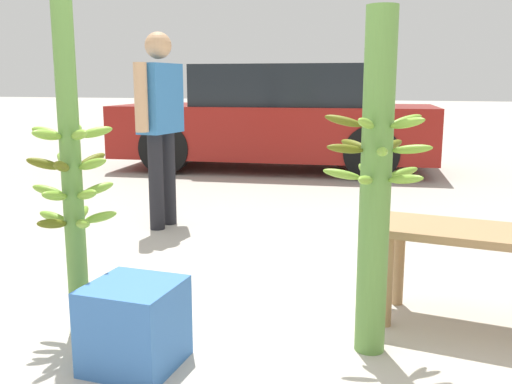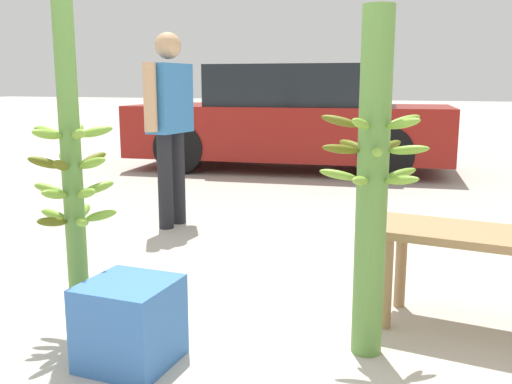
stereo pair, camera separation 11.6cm
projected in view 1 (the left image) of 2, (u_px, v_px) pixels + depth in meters
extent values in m
plane|color=#B2AA9E|center=(201.00, 367.00, 2.47)|extent=(80.00, 80.00, 0.00)
cylinder|color=#5B8C3D|center=(71.00, 170.00, 2.70)|extent=(0.10, 0.10, 1.61)
ellipsoid|color=#75A333|center=(46.00, 132.00, 2.69)|extent=(0.17, 0.06, 0.07)
ellipsoid|color=#75A333|center=(47.00, 135.00, 2.56)|extent=(0.08, 0.17, 0.07)
ellipsoid|color=#75A333|center=(79.00, 135.00, 2.57)|extent=(0.16, 0.12, 0.07)
ellipsoid|color=#75A333|center=(96.00, 132.00, 2.71)|extent=(0.15, 0.14, 0.07)
ellipsoid|color=#75A333|center=(76.00, 131.00, 2.78)|extent=(0.10, 0.17, 0.07)
ellipsoid|color=#545914|center=(44.00, 164.00, 2.66)|extent=(0.16, 0.13, 0.09)
ellipsoid|color=#545914|center=(62.00, 166.00, 2.57)|extent=(0.09, 0.17, 0.09)
ellipsoid|color=#75A333|center=(92.00, 164.00, 2.65)|extent=(0.16, 0.05, 0.09)
ellipsoid|color=#545914|center=(92.00, 160.00, 2.78)|extent=(0.10, 0.17, 0.09)
ellipsoid|color=#75A333|center=(64.00, 160.00, 2.79)|extent=(0.16, 0.13, 0.09)
ellipsoid|color=#75A333|center=(54.00, 196.00, 2.61)|extent=(0.06, 0.17, 0.08)
ellipsoid|color=#75A333|center=(87.00, 194.00, 2.64)|extent=(0.17, 0.10, 0.08)
ellipsoid|color=#75A333|center=(98.00, 189.00, 2.78)|extent=(0.14, 0.15, 0.08)
ellipsoid|color=#75A333|center=(75.00, 187.00, 2.83)|extent=(0.12, 0.16, 0.08)
ellipsoid|color=#75A333|center=(48.00, 191.00, 2.73)|extent=(0.17, 0.08, 0.08)
ellipsoid|color=#75A333|center=(53.00, 217.00, 2.78)|extent=(0.16, 0.05, 0.07)
ellipsoid|color=#545914|center=(52.00, 224.00, 2.65)|extent=(0.09, 0.17, 0.07)
ellipsoid|color=#75A333|center=(83.00, 224.00, 2.64)|extent=(0.16, 0.13, 0.07)
ellipsoid|color=#75A333|center=(101.00, 217.00, 2.78)|extent=(0.16, 0.13, 0.07)
ellipsoid|color=#75A333|center=(82.00, 213.00, 2.86)|extent=(0.09, 0.17, 0.07)
cylinder|color=#5B8C3D|center=(375.00, 187.00, 2.49)|extent=(0.14, 0.14, 1.53)
ellipsoid|color=#545914|center=(368.00, 119.00, 2.58)|extent=(0.11, 0.17, 0.07)
ellipsoid|color=#545914|center=(344.00, 121.00, 2.47)|extent=(0.18, 0.06, 0.07)
ellipsoid|color=#75A333|center=(366.00, 123.00, 2.31)|extent=(0.07, 0.18, 0.07)
ellipsoid|color=#75A333|center=(407.00, 123.00, 2.33)|extent=(0.17, 0.12, 0.07)
ellipsoid|color=#75A333|center=(406.00, 121.00, 2.49)|extent=(0.15, 0.14, 0.07)
ellipsoid|color=#545914|center=(393.00, 145.00, 2.57)|extent=(0.10, 0.17, 0.06)
ellipsoid|color=#545914|center=(354.00, 145.00, 2.58)|extent=(0.16, 0.14, 0.06)
ellipsoid|color=#545914|center=(345.00, 149.00, 2.42)|extent=(0.16, 0.13, 0.06)
ellipsoid|color=#75A333|center=(382.00, 152.00, 2.31)|extent=(0.08, 0.18, 0.06)
ellipsoid|color=#75A333|center=(412.00, 149.00, 2.40)|extent=(0.17, 0.05, 0.06)
ellipsoid|color=#75A333|center=(365.00, 170.00, 2.62)|extent=(0.11, 0.17, 0.07)
ellipsoid|color=#75A333|center=(342.00, 174.00, 2.50)|extent=(0.18, 0.06, 0.07)
ellipsoid|color=#75A333|center=(366.00, 180.00, 2.35)|extent=(0.07, 0.18, 0.07)
ellipsoid|color=#75A333|center=(406.00, 179.00, 2.37)|extent=(0.17, 0.11, 0.07)
ellipsoid|color=#75A333|center=(403.00, 173.00, 2.54)|extent=(0.15, 0.15, 0.07)
cylinder|color=black|center=(156.00, 182.00, 4.73)|extent=(0.13, 0.13, 0.80)
cylinder|color=black|center=(168.00, 178.00, 4.91)|extent=(0.13, 0.13, 0.80)
cube|color=#3372B2|center=(160.00, 99.00, 4.69)|extent=(0.22, 0.45, 0.57)
cylinder|color=tan|center=(141.00, 98.00, 4.44)|extent=(0.11, 0.11, 0.54)
cylinder|color=tan|center=(177.00, 96.00, 4.94)|extent=(0.11, 0.11, 0.54)
sphere|color=tan|center=(158.00, 45.00, 4.61)|extent=(0.22, 0.22, 0.22)
cube|color=#99754C|center=(505.00, 236.00, 2.73)|extent=(1.31, 0.56, 0.04)
cylinder|color=#99754C|center=(399.00, 263.00, 3.13)|extent=(0.06, 0.06, 0.47)
cylinder|color=#99754C|center=(387.00, 281.00, 2.85)|extent=(0.06, 0.06, 0.47)
cube|color=maroon|center=(275.00, 130.00, 8.12)|extent=(4.59, 2.30, 0.71)
cube|color=black|center=(287.00, 85.00, 7.97)|extent=(2.61, 1.90, 0.55)
cylinder|color=black|center=(165.00, 148.00, 7.66)|extent=(0.72, 0.29, 0.70)
cylinder|color=black|center=(199.00, 138.00, 9.18)|extent=(0.72, 0.29, 0.70)
cylinder|color=black|center=(371.00, 153.00, 7.14)|extent=(0.72, 0.29, 0.70)
cylinder|color=black|center=(372.00, 141.00, 8.65)|extent=(0.72, 0.29, 0.70)
cube|color=#386BB2|center=(134.00, 325.00, 2.45)|extent=(0.37, 0.37, 0.37)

